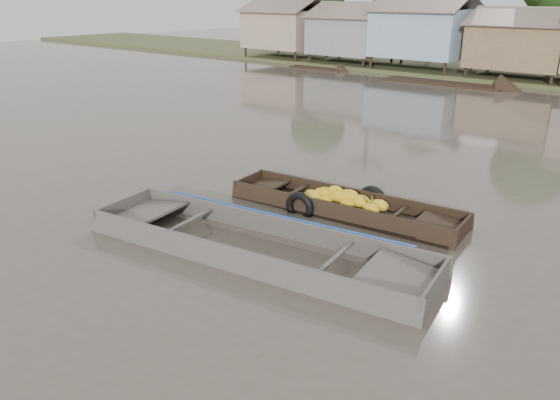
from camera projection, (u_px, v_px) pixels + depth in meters
The scene contains 3 objects.
ground at pixel (250, 255), 11.83m from camera, with size 120.00×120.00×0.00m, color #4C443A.
banana_boat at pixel (341, 204), 14.12m from camera, with size 6.36×2.15×0.87m.
viewer_boat at pixel (257, 249), 11.92m from camera, with size 8.25×3.33×0.65m.
Camera 1 is at (7.31, -7.76, 5.31)m, focal length 35.00 mm.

